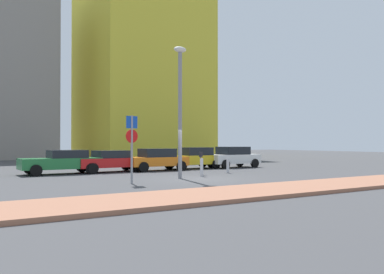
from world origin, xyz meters
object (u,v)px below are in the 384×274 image
at_px(parked_car_yellow, 194,158).
at_px(traffic_bollard_near, 228,166).
at_px(parked_car_red, 111,161).
at_px(parking_sign_post, 132,141).
at_px(parked_car_green, 62,161).
at_px(parked_car_orange, 157,159).
at_px(parked_car_white, 233,157).
at_px(traffic_bollard_mid, 202,167).
at_px(street_lamp, 180,100).
at_px(parking_meter, 201,160).

distance_m(parked_car_yellow, traffic_bollard_near, 4.67).
distance_m(parked_car_red, parked_car_yellow, 6.15).
relative_size(parking_sign_post, traffic_bollard_near, 3.58).
bearing_deg(traffic_bollard_near, parked_car_yellow, 84.04).
xyz_separation_m(parked_car_green, parked_car_orange, (6.02, -0.36, 0.02)).
distance_m(parked_car_orange, parked_car_white, 6.19).
height_order(parked_car_green, parked_car_white, parked_car_white).
bearing_deg(traffic_bollard_mid, parked_car_orange, 90.50).
relative_size(parked_car_red, street_lamp, 0.67).
height_order(parking_sign_post, street_lamp, street_lamp).
distance_m(parked_car_white, traffic_bollard_near, 5.42).
height_order(parked_car_yellow, traffic_bollard_mid, parked_car_yellow).
xyz_separation_m(parked_car_yellow, parking_meter, (-2.53, -4.79, 0.07)).
height_order(parked_car_green, parked_car_orange, parked_car_orange).
xyz_separation_m(parked_car_orange, parking_sign_post, (-4.77, -6.92, 1.17)).
height_order(traffic_bollard_near, traffic_bollard_mid, traffic_bollard_mid).
xyz_separation_m(parked_car_white, traffic_bollard_near, (-3.54, -4.09, -0.37)).
distance_m(parked_car_white, traffic_bollard_mid, 8.04).
bearing_deg(traffic_bollard_near, parked_car_green, 152.43).
height_order(parking_meter, traffic_bollard_mid, parking_meter).
height_order(parking_sign_post, parking_meter, parking_sign_post).
distance_m(parked_car_red, parking_sign_post, 7.64).
relative_size(parked_car_yellow, street_lamp, 0.59).
relative_size(parked_car_green, parked_car_orange, 1.14).
bearing_deg(parked_car_orange, parked_car_white, -0.65).
xyz_separation_m(parked_car_red, parked_car_orange, (3.02, -0.42, 0.05)).
height_order(parked_car_yellow, parking_sign_post, parking_sign_post).
distance_m(street_lamp, traffic_bollard_near, 5.78).
height_order(parking_sign_post, traffic_bollard_mid, parking_sign_post).
xyz_separation_m(parked_car_orange, parking_meter, (0.61, -4.31, 0.09)).
xyz_separation_m(street_lamp, traffic_bollard_near, (4.25, 1.60, -3.58)).
xyz_separation_m(parked_car_red, traffic_bollard_near, (5.66, -4.58, -0.28)).
relative_size(parked_car_red, parking_meter, 3.46).
distance_m(parked_car_orange, street_lamp, 6.80).
distance_m(parked_car_red, parked_car_white, 9.22).
height_order(parked_car_green, traffic_bollard_near, parked_car_green).
distance_m(parked_car_orange, traffic_bollard_mid, 5.26).
xyz_separation_m(street_lamp, traffic_bollard_mid, (1.65, 0.50, -3.52)).
relative_size(parked_car_orange, parked_car_white, 0.99).
xyz_separation_m(parked_car_green, parking_meter, (6.62, -4.68, 0.11)).
relative_size(parked_car_yellow, traffic_bollard_near, 4.69).
bearing_deg(street_lamp, parked_car_green, 125.78).
xyz_separation_m(parked_car_yellow, street_lamp, (-4.74, -6.23, 3.23)).
xyz_separation_m(parked_car_red, parked_car_yellow, (6.15, 0.05, 0.07)).
bearing_deg(traffic_bollard_near, parked_car_orange, 122.47).
height_order(parked_car_green, street_lamp, street_lamp).
height_order(parking_meter, street_lamp, street_lamp).
distance_m(parked_car_yellow, parking_sign_post, 10.88).
bearing_deg(street_lamp, parked_car_yellow, 52.78).
bearing_deg(parked_car_orange, parking_meter, -82.00).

